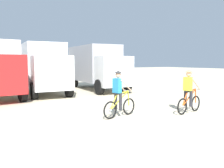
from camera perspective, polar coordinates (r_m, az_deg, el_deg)
name	(u,v)px	position (r m, az deg, el deg)	size (l,w,h in m)	color
ground_plane	(163,126)	(8.17, 12.24, -9.97)	(120.00, 120.00, 0.00)	beige
box_truck_avon_van	(42,66)	(16.75, -16.60, 4.31)	(2.87, 6.91, 3.35)	white
box_truck_grey_hauler	(97,65)	(18.03, -3.79, 4.60)	(2.82, 6.89, 3.35)	#9E9EA3
cyclist_orange_shirt	(119,96)	(9.07, 1.68, -2.83)	(1.70, 0.58, 1.82)	black
cyclist_cowboy_hat	(189,93)	(10.27, 18.20, -2.13)	(1.72, 0.54, 1.82)	black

